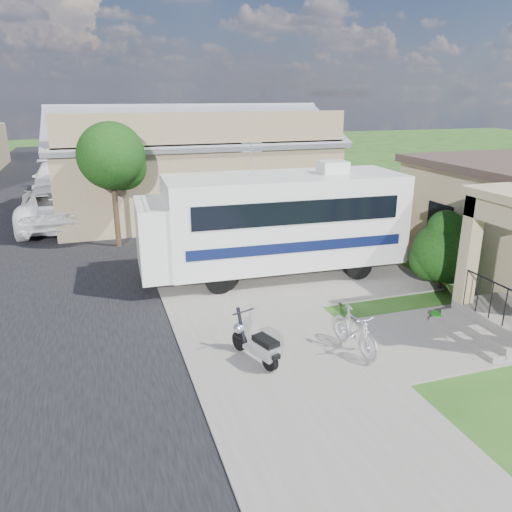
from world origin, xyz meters
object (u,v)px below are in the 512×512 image
object	(u,v)px
bicycle	(355,333)
van	(57,180)
shrub	(444,249)
motorhome	(275,220)
garden_hose	(438,317)
pickup_truck	(57,205)
scooter	(257,345)

from	to	relation	value
bicycle	van	world-z (taller)	van
bicycle	shrub	bearing A→B (deg)	24.70
motorhome	van	size ratio (longest dim) A/B	1.34
van	garden_hose	world-z (taller)	van
shrub	van	world-z (taller)	shrub
motorhome	pickup_truck	bearing A→B (deg)	129.91
motorhome	shrub	bearing A→B (deg)	-28.86
van	shrub	bearing A→B (deg)	-61.11
shrub	garden_hose	size ratio (longest dim) A/B	6.59
motorhome	bicycle	size ratio (longest dim) A/B	5.03
shrub	bicycle	world-z (taller)	shrub
scooter	motorhome	bearing A→B (deg)	47.41
bicycle	garden_hose	bearing A→B (deg)	8.98
motorhome	garden_hose	world-z (taller)	motorhome
shrub	bicycle	distance (m)	5.15
motorhome	van	bearing A→B (deg)	116.27
bicycle	pickup_truck	xyz separation A→B (m)	(-6.74, 14.13, 0.41)
pickup_truck	bicycle	bearing A→B (deg)	114.26
bicycle	garden_hose	world-z (taller)	bicycle
bicycle	van	distance (m)	22.46
scooter	pickup_truck	bearing A→B (deg)	89.33
van	garden_hose	bearing A→B (deg)	-66.72
scooter	garden_hose	size ratio (longest dim) A/B	4.18
scooter	van	bearing A→B (deg)	84.18
pickup_truck	van	world-z (taller)	pickup_truck
bicycle	van	bearing A→B (deg)	100.99
bicycle	scooter	bearing A→B (deg)	167.04
pickup_truck	garden_hose	world-z (taller)	pickup_truck
bicycle	pickup_truck	bearing A→B (deg)	108.19
shrub	motorhome	bearing A→B (deg)	148.77
motorhome	pickup_truck	world-z (taller)	motorhome
scooter	bicycle	size ratio (longest dim) A/B	0.92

